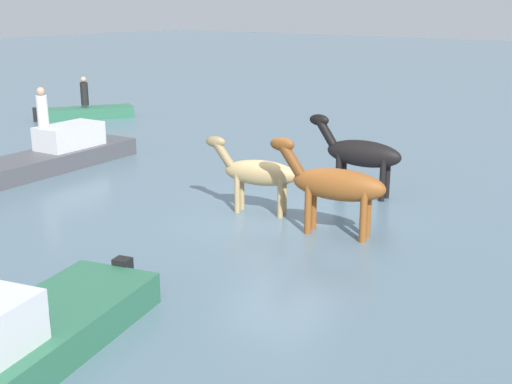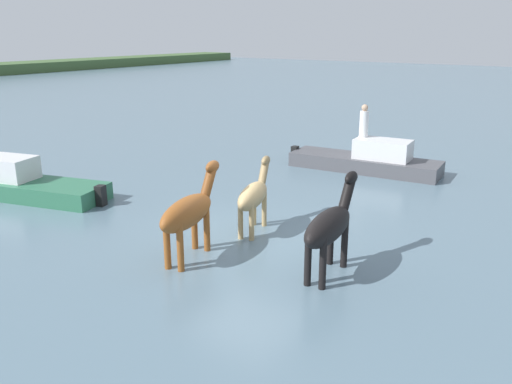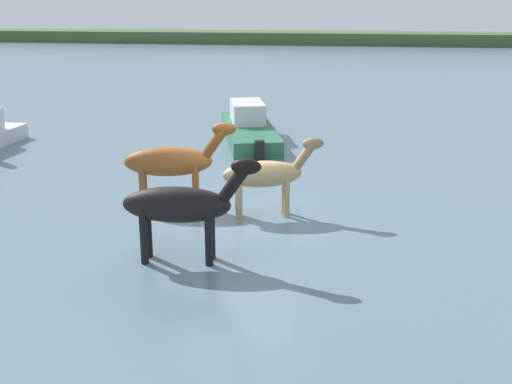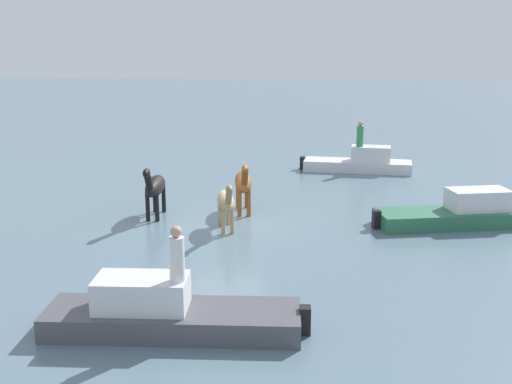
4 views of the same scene
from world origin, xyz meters
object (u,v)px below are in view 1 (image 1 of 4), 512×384
object	(u,v)px
horse_mid_herd	(360,154)
horse_gray_outer	(257,173)
boat_dinghy_port	(86,115)
person_helmsman_aft	(84,92)
boat_tender_starboard	(57,157)
person_boatman_standing	(42,109)
horse_chestnut_trailing	(334,185)

from	to	relation	value
horse_mid_herd	horse_gray_outer	xyz separation A→B (m)	(1.17, 2.73, -0.13)
boat_dinghy_port	person_helmsman_aft	size ratio (longest dim) A/B	3.23
horse_gray_outer	boat_tender_starboard	distance (m)	7.45
horse_gray_outer	boat_tender_starboard	xyz separation A→B (m)	(7.42, 0.10, -0.64)
horse_gray_outer	person_boatman_standing	xyz separation A→B (m)	(7.54, 0.38, 0.80)
boat_dinghy_port	person_boatman_standing	distance (m)	8.92
person_boatman_standing	boat_tender_starboard	bearing A→B (deg)	-114.43
boat_tender_starboard	person_helmsman_aft	distance (m)	8.73
boat_tender_starboard	person_helmsman_aft	xyz separation A→B (m)	(6.24, -6.05, 0.79)
horse_mid_herd	person_helmsman_aft	xyz separation A→B (m)	(14.83, -3.22, 0.02)
person_boatman_standing	boat_dinghy_port	bearing A→B (deg)	-45.94
boat_tender_starboard	boat_dinghy_port	world-z (taller)	boat_tender_starboard
person_boatman_standing	horse_mid_herd	bearing A→B (deg)	-160.36
horse_mid_herd	person_helmsman_aft	size ratio (longest dim) A/B	2.15
person_helmsman_aft	boat_dinghy_port	bearing A→B (deg)	118.73
horse_mid_herd	boat_dinghy_port	bearing A→B (deg)	-17.13
boat_dinghy_port	horse_chestnut_trailing	bearing A→B (deg)	-79.53
horse_mid_herd	person_helmsman_aft	bearing A→B (deg)	-17.21
horse_gray_outer	person_helmsman_aft	xyz separation A→B (m)	(13.66, -5.95, 0.15)
horse_mid_herd	person_boatman_standing	size ratio (longest dim) A/B	2.15
horse_chestnut_trailing	horse_mid_herd	distance (m)	3.13
horse_chestnut_trailing	boat_dinghy_port	xyz separation A→B (m)	(15.83, -6.16, -0.94)
boat_tender_starboard	person_boatman_standing	bearing A→B (deg)	150.32
person_boatman_standing	person_helmsman_aft	xyz separation A→B (m)	(6.12, -6.33, -0.65)
person_helmsman_aft	horse_chestnut_trailing	bearing A→B (deg)	158.70
boat_dinghy_port	person_helmsman_aft	xyz separation A→B (m)	(0.01, -0.02, 0.96)
horse_mid_herd	boat_tender_starboard	bearing A→B (deg)	13.28
horse_mid_herd	boat_dinghy_port	world-z (taller)	horse_mid_herd
boat_tender_starboard	person_boatman_standing	distance (m)	1.47
horse_mid_herd	horse_gray_outer	size ratio (longest dim) A/B	1.14
boat_tender_starboard	person_boatman_standing	world-z (taller)	person_boatman_standing
horse_chestnut_trailing	person_helmsman_aft	world-z (taller)	horse_chestnut_trailing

